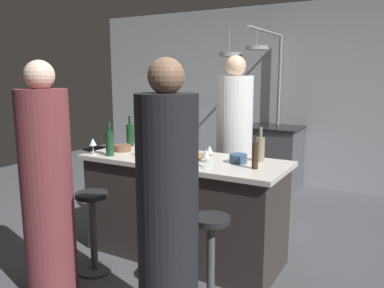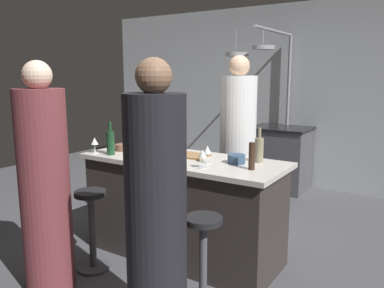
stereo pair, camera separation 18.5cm
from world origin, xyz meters
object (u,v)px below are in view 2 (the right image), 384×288
object	(u,v)px
mixing_bowl_blue	(236,159)
mixing_bowl_wooden	(124,147)
stove_range	(280,158)
wine_bottle_rose	(152,145)
bar_stool_right	(203,259)
wine_bottle_red	(133,134)
wine_bottle_green	(111,142)
guest_left	(45,188)
pepper_mill	(252,156)
wine_glass_near_left_guest	(95,142)
chef	(237,148)
cutting_board	(190,155)
guest_right	(156,217)
bar_stool_left	(92,226)
wine_glass_near_right_guest	(203,155)
wine_glass_by_chef	(207,150)
wine_bottle_white	(259,149)

from	to	relation	value
mixing_bowl_blue	mixing_bowl_wooden	xyz separation A→B (m)	(-1.14, -0.09, -0.01)
stove_range	wine_bottle_rose	size ratio (longest dim) A/B	2.89
bar_stool_right	wine_bottle_red	size ratio (longest dim) A/B	2.24
mixing_bowl_wooden	wine_bottle_green	bearing A→B (deg)	-79.88
mixing_bowl_blue	wine_bottle_green	bearing A→B (deg)	-164.59
guest_left	mixing_bowl_wooden	xyz separation A→B (m)	(-0.11, 0.98, 0.13)
pepper_mill	wine_glass_near_left_guest	bearing A→B (deg)	-172.26
chef	cutting_board	world-z (taller)	chef
bar_stool_right	stove_range	bearing A→B (deg)	100.77
guest_right	guest_left	bearing A→B (deg)	178.93
guest_right	mixing_bowl_blue	world-z (taller)	guest_right
mixing_bowl_blue	bar_stool_left	bearing A→B (deg)	-144.88
wine_bottle_rose	mixing_bowl_wooden	size ratio (longest dim) A/B	1.83
mixing_bowl_blue	mixing_bowl_wooden	size ratio (longest dim) A/B	0.86
bar_stool_left	guest_right	bearing A→B (deg)	-21.94
wine_bottle_red	wine_glass_near_left_guest	world-z (taller)	wine_bottle_red
bar_stool_left	guest_left	bearing A→B (deg)	-98.05
stove_range	wine_glass_near_left_guest	bearing A→B (deg)	-106.40
stove_range	pepper_mill	bearing A→B (deg)	-74.96
stove_range	wine_bottle_red	bearing A→B (deg)	-108.95
stove_range	mixing_bowl_wooden	xyz separation A→B (m)	(-0.66, -2.47, 0.48)
wine_glass_near_right_guest	guest_right	bearing A→B (deg)	-78.26
pepper_mill	wine_bottle_green	bearing A→B (deg)	-172.28
guest_right	mixing_bowl_blue	bearing A→B (deg)	90.88
wine_glass_near_right_guest	wine_glass_near_left_guest	xyz separation A→B (m)	(-1.13, -0.04, 0.00)
pepper_mill	wine_glass_by_chef	distance (m)	0.39
wine_glass_near_right_guest	wine_glass_by_chef	xyz separation A→B (m)	(-0.05, 0.16, 0.00)
chef	guest_right	bearing A→B (deg)	-77.58
wine_bottle_rose	wine_bottle_white	size ratio (longest dim) A/B	1.07
wine_bottle_red	mixing_bowl_blue	xyz separation A→B (m)	(1.25, -0.16, -0.08)
bar_stool_right	wine_bottle_green	size ratio (longest dim) A/B	2.27
stove_range	chef	bearing A→B (deg)	-87.40
pepper_mill	wine_bottle_white	size ratio (longest dim) A/B	0.73
pepper_mill	guest_right	bearing A→B (deg)	-100.34
bar_stool_right	wine_glass_near_left_guest	size ratio (longest dim) A/B	4.66
guest_right	wine_bottle_red	xyz separation A→B (m)	(-1.26, 1.25, 0.22)
wine_bottle_green	mixing_bowl_wooden	bearing A→B (deg)	100.12
wine_bottle_green	wine_glass_near_left_guest	bearing A→B (deg)	-172.06
wine_bottle_red	wine_glass_by_chef	bearing A→B (deg)	-15.14
guest_left	wine_glass_by_chef	world-z (taller)	guest_left
wine_bottle_rose	wine_glass_near_left_guest	world-z (taller)	wine_bottle_rose
wine_bottle_rose	mixing_bowl_wooden	xyz separation A→B (m)	(-0.45, 0.14, -0.09)
guest_right	mixing_bowl_blue	distance (m)	1.10
stove_range	guest_left	xyz separation A→B (m)	(-0.55, -3.45, 0.35)
bar_stool_left	wine_bottle_green	distance (m)	0.76
wine_glass_near_left_guest	wine_bottle_white	bearing A→B (deg)	18.13
cutting_board	chef	bearing A→B (deg)	86.39
guest_left	cutting_board	bearing A→B (deg)	62.77
wine_bottle_green	wine_bottle_red	world-z (taller)	wine_bottle_red
wine_bottle_green	wine_glass_near_right_guest	world-z (taller)	wine_bottle_green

